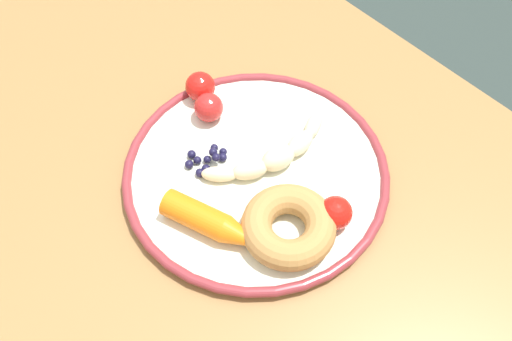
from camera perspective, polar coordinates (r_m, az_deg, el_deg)
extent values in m
cube|color=olive|center=(0.70, -5.08, -1.33)|extent=(1.05, 0.77, 0.03)
cube|color=olive|center=(1.34, -5.33, 10.28)|extent=(0.05, 0.05, 0.70)
cylinder|color=silver|center=(0.68, 0.00, -0.29)|extent=(0.32, 0.32, 0.01)
torus|color=maroon|center=(0.68, 0.00, 0.00)|extent=(0.33, 0.33, 0.01)
ellipsoid|color=beige|center=(0.66, -3.84, -0.38)|extent=(0.04, 0.05, 0.02)
ellipsoid|color=beige|center=(0.66, -0.62, 0.09)|extent=(0.04, 0.05, 0.02)
ellipsoid|color=beige|center=(0.67, 2.32, 1.31)|extent=(0.04, 0.05, 0.03)
ellipsoid|color=beige|center=(0.69, 4.61, 2.86)|extent=(0.03, 0.05, 0.02)
ellipsoid|color=beige|center=(0.71, 6.06, 4.77)|extent=(0.04, 0.05, 0.02)
cylinder|color=orange|center=(0.63, -6.38, -4.67)|extent=(0.08, 0.06, 0.03)
cone|color=orange|center=(0.61, -1.10, -7.18)|extent=(0.06, 0.05, 0.03)
torus|color=#B78347|center=(0.61, 3.44, -5.87)|extent=(0.12, 0.12, 0.04)
sphere|color=#191638|center=(0.68, -5.14, 1.17)|extent=(0.01, 0.01, 0.01)
sphere|color=#191638|center=(0.69, -6.55, 1.86)|extent=(0.01, 0.01, 0.01)
sphere|color=#191638|center=(0.68, -3.40, 1.25)|extent=(0.01, 0.01, 0.01)
sphere|color=#191638|center=(0.68, -7.05, 0.64)|extent=(0.01, 0.01, 0.01)
sphere|color=#191638|center=(0.69, -4.41, 2.40)|extent=(0.01, 0.01, 0.01)
sphere|color=#191638|center=(0.68, -6.07, 1.16)|extent=(0.01, 0.01, 0.01)
sphere|color=#191638|center=(0.67, -5.70, -0.47)|extent=(0.01, 0.01, 0.01)
sphere|color=#191638|center=(0.69, -3.48, 1.98)|extent=(0.01, 0.01, 0.01)
sphere|color=#191638|center=(0.67, -5.20, 0.21)|extent=(0.01, 0.01, 0.01)
sphere|color=#191638|center=(0.68, -4.54, 1.95)|extent=(0.01, 0.01, 0.01)
sphere|color=#191638|center=(0.67, -4.10, 1.26)|extent=(0.01, 0.01, 0.01)
sphere|color=red|center=(0.74, -5.88, 8.76)|extent=(0.04, 0.04, 0.04)
sphere|color=red|center=(0.63, 8.34, -4.43)|extent=(0.04, 0.04, 0.04)
sphere|color=red|center=(0.72, -5.00, 6.62)|extent=(0.04, 0.04, 0.04)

